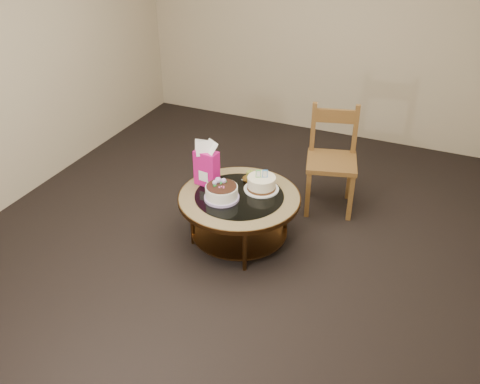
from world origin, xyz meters
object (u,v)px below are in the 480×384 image
at_px(decorated_cake, 222,193).
at_px(gift_bag, 207,164).
at_px(dining_chair, 332,159).
at_px(coffee_table, 239,203).
at_px(cream_cake, 261,184).

height_order(decorated_cake, gift_bag, gift_bag).
distance_m(gift_bag, dining_chair, 1.20).
relative_size(coffee_table, gift_bag, 2.56).
bearing_deg(coffee_table, cream_cake, 50.23).
distance_m(coffee_table, gift_bag, 0.43).
height_order(cream_cake, gift_bag, gift_bag).
distance_m(coffee_table, dining_chair, 1.04).
xyz_separation_m(cream_cake, gift_bag, (-0.46, -0.10, 0.14)).
height_order(gift_bag, dining_chair, dining_chair).
distance_m(coffee_table, decorated_cake, 0.20).
xyz_separation_m(decorated_cake, gift_bag, (-0.22, 0.17, 0.14)).
height_order(coffee_table, decorated_cake, decorated_cake).
relative_size(coffee_table, decorated_cake, 3.53).
relative_size(decorated_cake, cream_cake, 0.98).
bearing_deg(coffee_table, decorated_cake, -136.01).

